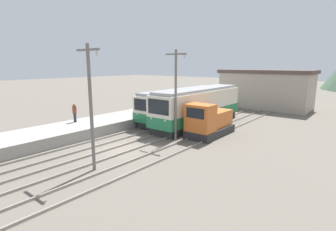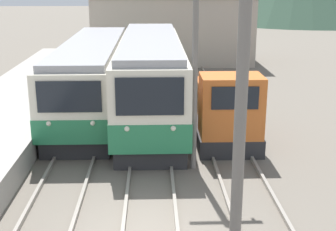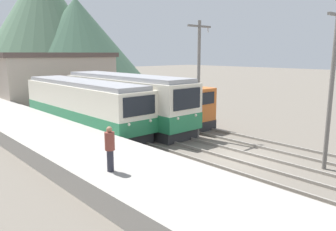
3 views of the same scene
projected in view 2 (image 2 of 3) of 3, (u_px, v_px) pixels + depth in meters
name	position (u px, v px, depth m)	size (l,w,h in m)	color
track_right	(264.00, 230.00, 12.27)	(1.54, 60.00, 0.14)	gray
commuter_train_left	(93.00, 80.00, 22.81)	(2.84, 13.47, 3.51)	#28282B
commuter_train_center	(151.00, 82.00, 21.65)	(2.84, 13.02, 3.86)	#28282B
shunting_locomotive	(224.00, 112.00, 18.95)	(2.40, 5.12, 3.00)	#28282B
catenary_mast_near	(240.00, 134.00, 7.55)	(2.00, 0.20, 7.39)	slate
catenary_mast_mid	(195.00, 54.00, 15.33)	(2.00, 0.20, 7.39)	slate
station_building	(172.00, 26.00, 36.37)	(12.60, 6.30, 5.48)	#AD9E8E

